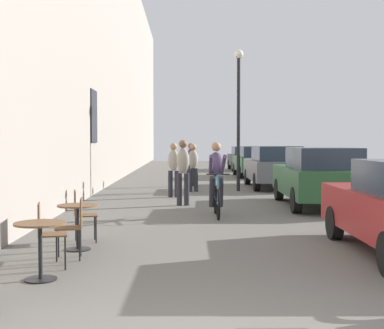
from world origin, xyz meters
TOP-DOWN VIEW (x-y plane):
  - building_facade_left at (-3.45, 14.00)m, footprint 0.54×68.00m
  - cafe_table_near at (-2.05, 2.74)m, footprint 0.64×0.64m
  - cafe_chair_near_toward_street at (-2.12, 3.37)m, footprint 0.45×0.45m
  - cafe_table_mid at (-1.95, 4.62)m, footprint 0.64×0.64m
  - cafe_chair_mid_toward_street at (-2.03, 5.29)m, footprint 0.46×0.46m
  - cafe_chair_mid_toward_wall at (-1.88, 3.96)m, footprint 0.43×0.43m
  - cyclist_on_bicycle at (0.48, 8.56)m, footprint 0.52×1.76m
  - pedestrian_near at (-0.30, 10.60)m, footprint 0.34×0.24m
  - pedestrian_mid at (-0.59, 12.79)m, footprint 0.37×0.29m
  - pedestrian_far at (0.05, 14.65)m, footprint 0.37×0.29m
  - pedestrian_furthest at (-0.01, 16.94)m, footprint 0.37×0.28m
  - street_lamp at (1.62, 14.88)m, footprint 0.32×0.32m
  - parked_car_second at (3.29, 10.24)m, footprint 1.97×4.46m
  - parked_car_third at (3.08, 16.09)m, footprint 1.87×4.38m
  - parked_car_fourth at (3.18, 22.42)m, footprint 1.82×4.23m
  - parked_car_fifth at (3.35, 28.59)m, footprint 1.72×4.02m

SIDE VIEW (x-z plane):
  - cafe_chair_near_toward_street at x=-2.12m, z-range 0.07..0.96m
  - cafe_chair_mid_toward_street at x=-2.03m, z-range 0.07..0.96m
  - cafe_chair_mid_toward_wall at x=-1.88m, z-range 0.07..0.96m
  - cafe_table_near at x=-2.05m, z-range 0.16..0.88m
  - cafe_table_mid at x=-1.95m, z-range 0.16..0.88m
  - parked_car_fifth at x=3.35m, z-range 0.03..1.45m
  - parked_car_fourth at x=3.18m, z-range 0.03..1.52m
  - parked_car_third at x=3.08m, z-range 0.03..1.58m
  - cyclist_on_bicycle at x=0.48m, z-range -0.06..1.68m
  - parked_car_second at x=3.29m, z-range 0.03..1.59m
  - pedestrian_far at x=0.05m, z-range 0.10..1.74m
  - pedestrian_furthest at x=-0.01m, z-range 0.10..1.77m
  - pedestrian_mid at x=-0.59m, z-range 0.11..1.79m
  - pedestrian_near at x=-0.30m, z-range 0.11..1.88m
  - street_lamp at x=1.62m, z-range 0.66..5.56m
  - building_facade_left at x=-3.45m, z-range 0.00..11.41m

